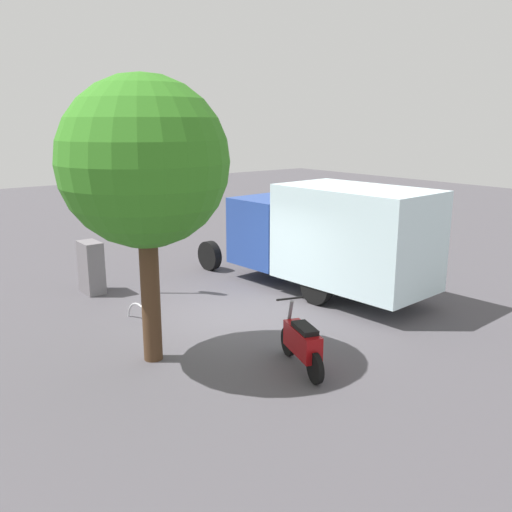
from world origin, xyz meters
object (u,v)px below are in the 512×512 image
object	(u,v)px
bike_rack_hoop	(138,321)
motorcycle	(302,343)
street_tree	(144,164)
utility_cabinet	(91,267)
stop_sign	(149,220)
box_truck_near	(326,233)

from	to	relation	value
bike_rack_hoop	motorcycle	bearing A→B (deg)	-163.44
street_tree	utility_cabinet	xyz separation A→B (m)	(4.81, -0.72, -3.04)
stop_sign	motorcycle	bearing A→B (deg)	-179.92
motorcycle	street_tree	xyz separation A→B (m)	(2.09, 1.96, 3.22)
motorcycle	utility_cabinet	distance (m)	7.01
box_truck_near	utility_cabinet	size ratio (longest dim) A/B	5.26
utility_cabinet	box_truck_near	bearing A→B (deg)	-127.15
motorcycle	utility_cabinet	size ratio (longest dim) A/B	1.25
utility_cabinet	street_tree	bearing A→B (deg)	171.53
motorcycle	street_tree	world-z (taller)	street_tree
motorcycle	stop_sign	bearing A→B (deg)	19.41
utility_cabinet	bike_rack_hoop	xyz separation A→B (m)	(-2.71, 0.00, -0.70)
box_truck_near	street_tree	size ratio (longest dim) A/B	1.38
box_truck_near	stop_sign	bearing A→B (deg)	50.06
street_tree	utility_cabinet	bearing A→B (deg)	-8.47
box_truck_near	stop_sign	world-z (taller)	stop_sign
stop_sign	bike_rack_hoop	bearing A→B (deg)	143.38
street_tree	motorcycle	bearing A→B (deg)	-136.92
motorcycle	street_tree	bearing A→B (deg)	62.42
stop_sign	bike_rack_hoop	xyz separation A→B (m)	(-1.66, 1.24, -2.00)
stop_sign	box_truck_near	bearing A→B (deg)	-126.00
box_truck_near	street_tree	distance (m)	6.17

